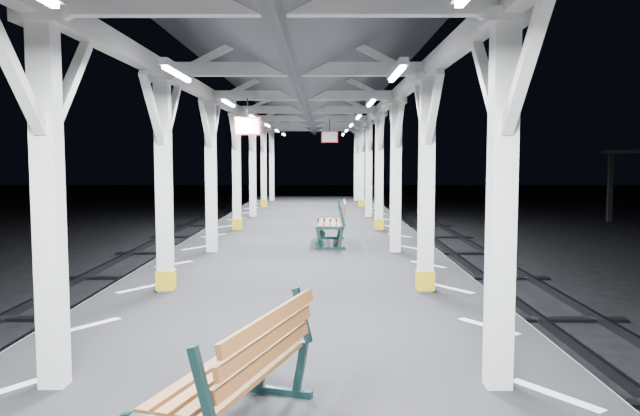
{
  "coord_description": "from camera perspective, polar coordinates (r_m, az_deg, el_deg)",
  "views": [
    {
      "loc": [
        0.43,
        -7.48,
        3.07
      ],
      "look_at": [
        0.38,
        3.11,
        2.2
      ],
      "focal_mm": 35.0,
      "sensor_mm": 36.0,
      "label": 1
    }
  ],
  "objects": [
    {
      "name": "ground",
      "position": [
        8.09,
        -2.9,
        -17.6
      ],
      "size": [
        120.0,
        120.0,
        0.0
      ],
      "primitive_type": "plane",
      "color": "black",
      "rests_on": "ground"
    },
    {
      "name": "platform",
      "position": [
        7.92,
        -2.92,
        -14.25
      ],
      "size": [
        6.0,
        50.0,
        1.0
      ],
      "primitive_type": "cube",
      "color": "black",
      "rests_on": "ground"
    },
    {
      "name": "hazard_stripes_left",
      "position": [
        8.27,
        -20.41,
        -10.06
      ],
      "size": [
        1.0,
        48.0,
        0.01
      ],
      "primitive_type": "cube",
      "color": "silver",
      "rests_on": "platform"
    },
    {
      "name": "hazard_stripes_right",
      "position": [
        8.02,
        15.14,
        -10.4
      ],
      "size": [
        1.0,
        48.0,
        0.01
      ],
      "primitive_type": "cube",
      "color": "silver",
      "rests_on": "platform"
    },
    {
      "name": "canopy",
      "position": [
        7.62,
        -3.05,
        15.95
      ],
      "size": [
        5.4,
        49.0,
        4.65
      ],
      "color": "silver",
      "rests_on": "platform"
    },
    {
      "name": "bench_near",
      "position": [
        4.72,
        -6.91,
        -14.51
      ],
      "size": [
        1.18,
        1.91,
        0.98
      ],
      "rotation": [
        0.0,
        0.0,
        -0.31
      ],
      "color": "#132C2D",
      "rests_on": "platform"
    },
    {
      "name": "bench_mid",
      "position": [
        14.75,
        1.39,
        -1.24
      ],
      "size": [
        0.73,
        1.9,
        1.02
      ],
      "rotation": [
        0.0,
        0.0,
        -0.01
      ],
      "color": "#132C2D",
      "rests_on": "platform"
    }
  ]
}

